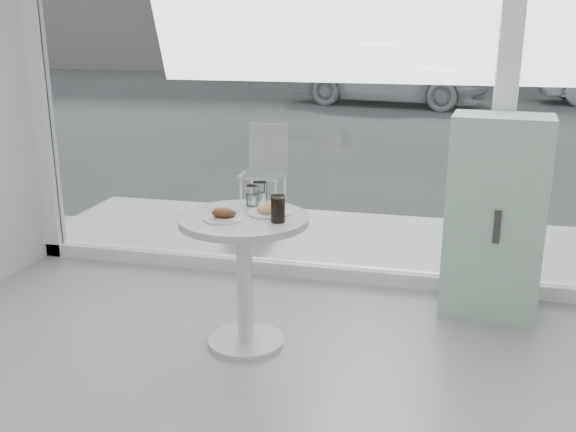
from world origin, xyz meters
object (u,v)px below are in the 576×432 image
(plate_fritter, at_px, (224,215))
(water_tumbler_a, at_px, (252,197))
(cola_glass, at_px, (278,209))
(plate_donut, at_px, (269,210))
(car_white, at_px, (388,71))
(mint_cabinet, at_px, (495,217))
(water_tumbler_b, at_px, (260,195))
(main_table, at_px, (244,254))
(patio_chair, at_px, (266,166))

(plate_fritter, distance_m, water_tumbler_a, 0.32)
(cola_glass, bearing_deg, plate_donut, 122.10)
(car_white, height_order, cola_glass, car_white)
(car_white, bearing_deg, mint_cabinet, -159.15)
(car_white, xyz_separation_m, plate_donut, (0.44, -12.13, 0.01))
(car_white, height_order, water_tumbler_b, car_white)
(plate_fritter, height_order, plate_donut, plate_fritter)
(water_tumbler_b, bearing_deg, main_table, -94.44)
(water_tumbler_a, bearing_deg, plate_donut, -45.72)
(patio_chair, bearing_deg, water_tumbler_a, -75.32)
(main_table, relative_size, patio_chair, 0.88)
(main_table, xyz_separation_m, car_white, (-0.31, 12.21, 0.23))
(cola_glass, bearing_deg, water_tumbler_a, 128.86)
(plate_fritter, bearing_deg, mint_cabinet, 31.20)
(plate_fritter, distance_m, cola_glass, 0.30)
(water_tumbler_a, xyz_separation_m, water_tumbler_b, (0.04, 0.04, 0.01))
(main_table, height_order, plate_donut, plate_donut)
(main_table, height_order, water_tumbler_a, water_tumbler_a)
(car_white, height_order, plate_donut, car_white)
(main_table, relative_size, plate_donut, 3.21)
(cola_glass, bearing_deg, main_table, 164.43)
(water_tumbler_b, bearing_deg, mint_cabinet, 21.47)
(water_tumbler_a, bearing_deg, water_tumbler_b, 45.79)
(patio_chair, height_order, cola_glass, patio_chair)
(main_table, height_order, plate_fritter, plate_fritter)
(car_white, bearing_deg, cola_glass, -165.13)
(mint_cabinet, distance_m, water_tumbler_a, 1.52)
(plate_fritter, relative_size, water_tumbler_a, 1.75)
(car_white, relative_size, water_tumbler_a, 38.19)
(plate_donut, bearing_deg, mint_cabinet, 29.69)
(plate_donut, distance_m, water_tumbler_b, 0.21)
(patio_chair, height_order, plate_donut, patio_chair)
(cola_glass, bearing_deg, mint_cabinet, 36.09)
(main_table, xyz_separation_m, plate_donut, (0.12, 0.08, 0.24))
(main_table, distance_m, cola_glass, 0.36)
(cola_glass, bearing_deg, plate_fritter, -173.73)
(plate_donut, distance_m, water_tumbler_a, 0.20)
(water_tumbler_b, distance_m, cola_glass, 0.37)
(car_white, xyz_separation_m, cola_glass, (0.52, -12.27, 0.06))
(main_table, xyz_separation_m, water_tumbler_a, (-0.02, 0.22, 0.27))
(cola_glass, bearing_deg, car_white, 92.44)
(main_table, bearing_deg, water_tumbler_b, 85.56)
(main_table, distance_m, plate_donut, 0.28)
(main_table, xyz_separation_m, water_tumbler_b, (0.02, 0.26, 0.28))
(mint_cabinet, height_order, car_white, car_white)
(mint_cabinet, distance_m, patio_chair, 2.43)
(car_white, relative_size, plate_donut, 19.04)
(water_tumbler_a, bearing_deg, mint_cabinet, 22.27)
(patio_chair, xyz_separation_m, water_tumbler_b, (0.54, -2.04, 0.28))
(plate_fritter, bearing_deg, main_table, 48.57)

